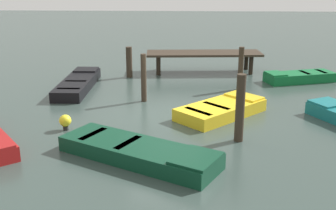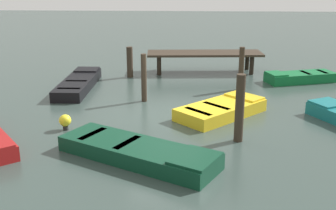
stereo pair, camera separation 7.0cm
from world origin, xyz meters
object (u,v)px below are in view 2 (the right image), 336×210
object	(u,v)px
mooring_piling_far_right	(240,108)
marker_buoy	(65,121)
rowboat_dark_green	(139,152)
rowboat_black	(79,83)
dock_segment	(205,55)
mooring_piling_mid_right	(130,62)
rowboat_green	(300,77)
mooring_piling_far_left	(241,69)
rowboat_yellow	(221,109)
mooring_piling_mid_left	(144,78)

from	to	relation	value
mooring_piling_far_right	marker_buoy	world-z (taller)	mooring_piling_far_right
rowboat_dark_green	marker_buoy	world-z (taller)	marker_buoy
rowboat_black	dock_segment	bearing A→B (deg)	-59.37
dock_segment	mooring_piling_mid_right	bearing A→B (deg)	-164.73
mooring_piling_far_right	marker_buoy	size ratio (longest dim) A/B	3.99
rowboat_green	mooring_piling_far_right	bearing A→B (deg)	46.70
rowboat_green	mooring_piling_far_left	bearing A→B (deg)	10.30
rowboat_black	rowboat_yellow	bearing A→B (deg)	-120.44
rowboat_yellow	mooring_piling_far_left	size ratio (longest dim) A/B	1.84
rowboat_yellow	marker_buoy	bearing A→B (deg)	153.35
rowboat_dark_green	mooring_piling_mid_right	bearing A→B (deg)	127.75
dock_segment	rowboat_yellow	bearing A→B (deg)	-90.67
rowboat_green	rowboat_dark_green	bearing A→B (deg)	36.82
rowboat_yellow	rowboat_black	bearing A→B (deg)	105.53
dock_segment	mooring_piling_far_right	xyz separation A→B (m)	(0.68, -8.53, 0.13)
mooring_piling_far_left	mooring_piling_mid_left	xyz separation A→B (m)	(-3.70, -1.79, 0.01)
mooring_piling_far_left	mooring_piling_mid_right	bearing A→B (deg)	158.15
rowboat_yellow	mooring_piling_far_right	bearing A→B (deg)	-126.76
rowboat_yellow	mooring_piling_mid_left	xyz separation A→B (m)	(-2.71, 1.49, 0.66)
mooring_piling_far_left	dock_segment	bearing A→B (deg)	113.80
marker_buoy	mooring_piling_mid_right	bearing A→B (deg)	81.44
mooring_piling_mid_left	rowboat_green	bearing A→B (deg)	26.43
mooring_piling_mid_left	mooring_piling_far_right	xyz separation A→B (m)	(3.02, -3.67, 0.08)
rowboat_dark_green	mooring_piling_far_right	bearing A→B (deg)	56.08
rowboat_green	mooring_piling_mid_left	size ratio (longest dim) A/B	1.79
rowboat_dark_green	rowboat_black	bearing A→B (deg)	144.38
rowboat_black	rowboat_dark_green	world-z (taller)	same
mooring_piling_mid_left	marker_buoy	size ratio (longest dim) A/B	3.65
rowboat_green	rowboat_black	world-z (taller)	same
mooring_piling_mid_left	marker_buoy	distance (m)	3.73
rowboat_green	rowboat_yellow	bearing A→B (deg)	34.65
rowboat_yellow	mooring_piling_mid_left	distance (m)	3.16
marker_buoy	rowboat_yellow	bearing A→B (deg)	18.28
dock_segment	rowboat_yellow	distance (m)	6.39
dock_segment	marker_buoy	distance (m)	9.07
mooring_piling_mid_left	marker_buoy	xyz separation A→B (m)	(-2.04, -3.06, -0.59)
rowboat_yellow	mooring_piling_mid_left	world-z (taller)	mooring_piling_mid_left
mooring_piling_mid_right	mooring_piling_far_right	world-z (taller)	mooring_piling_far_right
mooring_piling_mid_right	mooring_piling_far_left	distance (m)	5.10
mooring_piling_mid_left	dock_segment	bearing A→B (deg)	64.25
rowboat_black	rowboat_green	bearing A→B (deg)	-81.60
rowboat_black	mooring_piling_mid_left	size ratio (longest dim) A/B	2.37
mooring_piling_mid_right	mooring_piling_mid_left	size ratio (longest dim) A/B	0.78
dock_segment	rowboat_dark_green	bearing A→B (deg)	-105.12
rowboat_yellow	marker_buoy	xyz separation A→B (m)	(-4.75, -1.57, 0.07)
mooring_piling_mid_right	rowboat_green	bearing A→B (deg)	-3.83
rowboat_black	mooring_piling_mid_left	distance (m)	3.38
rowboat_green	marker_buoy	bearing A→B (deg)	19.46
rowboat_black	mooring_piling_mid_left	xyz separation A→B (m)	(2.86, -1.66, 0.66)
mooring_piling_far_right	mooring_piling_mid_right	bearing A→B (deg)	118.86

